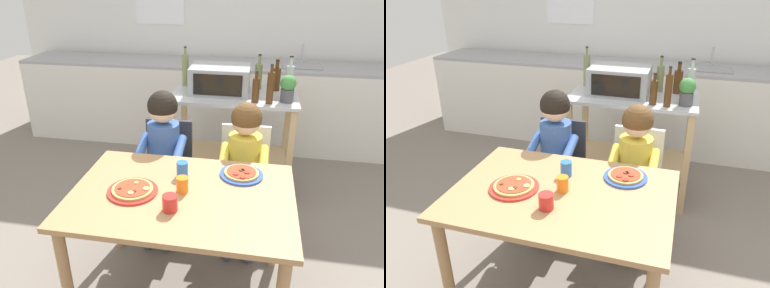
# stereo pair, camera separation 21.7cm
# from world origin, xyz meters

# --- Properties ---
(ground_plane) EXTENTS (10.69, 10.69, 0.00)m
(ground_plane) POSITION_xyz_m (0.00, 1.07, 0.00)
(ground_plane) COLOR slate
(back_wall_tiled) EXTENTS (5.01, 0.13, 2.70)m
(back_wall_tiled) POSITION_xyz_m (-0.00, 2.73, 1.35)
(back_wall_tiled) COLOR white
(back_wall_tiled) RESTS_ON ground
(kitchen_counter) EXTENTS (4.51, 0.60, 1.11)m
(kitchen_counter) POSITION_xyz_m (0.00, 2.32, 0.45)
(kitchen_counter) COLOR silver
(kitchen_counter) RESTS_ON ground
(kitchen_island_cart) EXTENTS (1.02, 0.58, 0.88)m
(kitchen_island_cart) POSITION_xyz_m (0.17, 1.30, 0.59)
(kitchen_island_cart) COLOR #B7BABF
(kitchen_island_cart) RESTS_ON ground
(toaster_oven) EXTENTS (0.48, 0.37, 0.22)m
(toaster_oven) POSITION_xyz_m (0.05, 1.33, 0.99)
(toaster_oven) COLOR #999BA0
(toaster_oven) RESTS_ON kitchen_island_cart
(bottle_squat_spirits) EXTENTS (0.05, 0.05, 0.30)m
(bottle_squat_spirits) POSITION_xyz_m (0.45, 1.11, 1.01)
(bottle_squat_spirits) COLOR #4C2D14
(bottle_squat_spirits) RESTS_ON kitchen_island_cart
(bottle_clear_vinegar) EXTENTS (0.07, 0.07, 0.26)m
(bottle_clear_vinegar) POSITION_xyz_m (0.50, 1.47, 0.98)
(bottle_clear_vinegar) COLOR #4C2D14
(bottle_clear_vinegar) RESTS_ON kitchen_island_cart
(bottle_slim_sauce) EXTENTS (0.06, 0.06, 0.32)m
(bottle_slim_sauce) POSITION_xyz_m (0.60, 1.34, 1.01)
(bottle_slim_sauce) COLOR #ADB7B2
(bottle_slim_sauce) RESTS_ON kitchen_island_cart
(bottle_brown_beer) EXTENTS (0.06, 0.06, 0.24)m
(bottle_brown_beer) POSITION_xyz_m (0.34, 1.12, 0.98)
(bottle_brown_beer) COLOR #4C2D14
(bottle_brown_beer) RESTS_ON kitchen_island_cart
(bottle_tall_green_wine) EXTENTS (0.06, 0.06, 0.34)m
(bottle_tall_green_wine) POSITION_xyz_m (-0.27, 1.48, 1.02)
(bottle_tall_green_wine) COLOR olive
(bottle_tall_green_wine) RESTS_ON kitchen_island_cart
(bottle_dark_olive_oil) EXTENTS (0.06, 0.06, 0.29)m
(bottle_dark_olive_oil) POSITION_xyz_m (0.35, 1.49, 1.00)
(bottle_dark_olive_oil) COLOR olive
(bottle_dark_olive_oil) RESTS_ON kitchen_island_cart
(potted_herb_plant) EXTENTS (0.12, 0.12, 0.21)m
(potted_herb_plant) POSITION_xyz_m (0.58, 1.17, 0.99)
(potted_herb_plant) COLOR #4C4C51
(potted_herb_plant) RESTS_ON kitchen_island_cart
(dining_table) EXTENTS (1.19, 0.83, 0.72)m
(dining_table) POSITION_xyz_m (0.00, 0.00, 0.62)
(dining_table) COLOR #AD7F51
(dining_table) RESTS_ON ground
(dining_chair_left) EXTENTS (0.36, 0.36, 0.81)m
(dining_chair_left) POSITION_xyz_m (-0.26, 0.69, 0.48)
(dining_chair_left) COLOR #333338
(dining_chair_left) RESTS_ON ground
(dining_chair_right) EXTENTS (0.36, 0.36, 0.81)m
(dining_chair_right) POSITION_xyz_m (0.30, 0.69, 0.48)
(dining_chair_right) COLOR silver
(dining_chair_right) RESTS_ON ground
(child_in_blue_striped_shirt) EXTENTS (0.32, 0.42, 1.06)m
(child_in_blue_striped_shirt) POSITION_xyz_m (-0.26, 0.58, 0.70)
(child_in_blue_striped_shirt) COLOR #424C6B
(child_in_blue_striped_shirt) RESTS_ON ground
(child_in_yellow_shirt) EXTENTS (0.32, 0.42, 1.02)m
(child_in_yellow_shirt) POSITION_xyz_m (0.30, 0.57, 0.67)
(child_in_yellow_shirt) COLOR #424C6B
(child_in_yellow_shirt) RESTS_ON ground
(pizza_plate_red_rimmed) EXTENTS (0.27, 0.27, 0.03)m
(pizza_plate_red_rimmed) POSITION_xyz_m (-0.26, -0.04, 0.73)
(pizza_plate_red_rimmed) COLOR red
(pizza_plate_red_rimmed) RESTS_ON dining_table
(pizza_plate_blue_rimmed) EXTENTS (0.25, 0.25, 0.03)m
(pizza_plate_blue_rimmed) POSITION_xyz_m (0.30, 0.24, 0.73)
(pizza_plate_blue_rimmed) COLOR #3356B7
(pizza_plate_blue_rimmed) RESTS_ON dining_table
(drinking_cup_orange) EXTENTS (0.06, 0.06, 0.09)m
(drinking_cup_orange) POSITION_xyz_m (-0.00, 0.01, 0.77)
(drinking_cup_orange) COLOR orange
(drinking_cup_orange) RESTS_ON dining_table
(drinking_cup_red) EXTENTS (0.08, 0.08, 0.08)m
(drinking_cup_red) POSITION_xyz_m (-0.03, -0.16, 0.76)
(drinking_cup_red) COLOR red
(drinking_cup_red) RESTS_ON dining_table
(drinking_cup_blue) EXTENTS (0.07, 0.07, 0.09)m
(drinking_cup_blue) POSITION_xyz_m (-0.03, 0.18, 0.77)
(drinking_cup_blue) COLOR blue
(drinking_cup_blue) RESTS_ON dining_table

